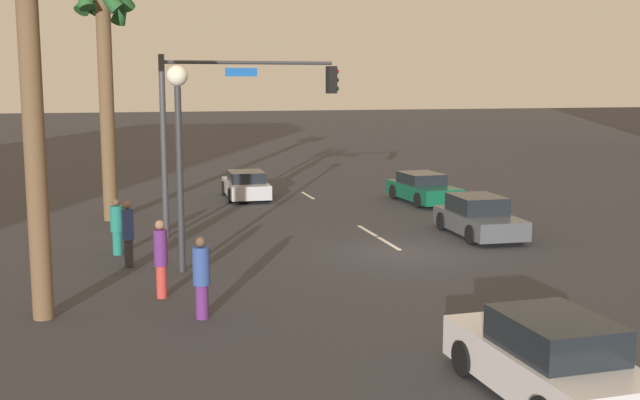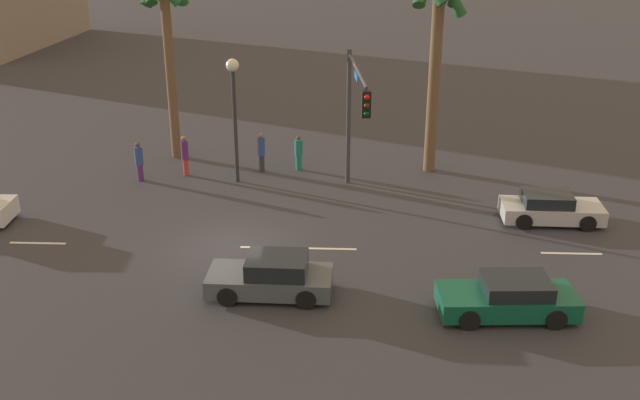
{
  "view_description": "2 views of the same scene",
  "coord_description": "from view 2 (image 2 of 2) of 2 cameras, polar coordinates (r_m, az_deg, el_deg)",
  "views": [
    {
      "loc": [
        -22.2,
        8.43,
        5.23
      ],
      "look_at": [
        2.9,
        1.9,
        1.28
      ],
      "focal_mm": 44.43,
      "sensor_mm": 36.0,
      "label": 1
    },
    {
      "loc": [
        4.36,
        -24.0,
        11.83
      ],
      "look_at": [
        3.22,
        1.98,
        1.13
      ],
      "focal_mm": 40.83,
      "sensor_mm": 36.0,
      "label": 2
    }
  ],
  "objects": [
    {
      "name": "ground_plane",
      "position": [
        27.11,
        -7.02,
        -3.68
      ],
      "size": [
        220.0,
        220.0,
        0.0
      ],
      "primitive_type": "plane",
      "color": "#333338"
    },
    {
      "name": "streetlamp",
      "position": [
        32.15,
        -6.77,
        8.09
      ],
      "size": [
        0.56,
        0.56,
        5.61
      ],
      "color": "#2D2D33",
      "rests_on": "ground_plane"
    },
    {
      "name": "palm_tree_1",
      "position": [
        33.29,
        9.13,
        12.84
      ],
      "size": [
        2.47,
        2.7,
        9.4
      ],
      "color": "brown",
      "rests_on": "ground_plane"
    },
    {
      "name": "pedestrian_2",
      "position": [
        33.93,
        -13.99,
        3.02
      ],
      "size": [
        0.5,
        0.5,
        1.84
      ],
      "color": "#59266B",
      "rests_on": "ground_plane"
    },
    {
      "name": "car_1",
      "position": [
        30.19,
        17.6,
        -0.62
      ],
      "size": [
        3.95,
        1.89,
        1.23
      ],
      "color": "#B7B7BC",
      "rests_on": "ground_plane"
    },
    {
      "name": "lane_stripe_3",
      "position": [
        26.92,
        -4.06,
        -3.74
      ],
      "size": [
        2.09,
        0.14,
        0.01
      ],
      "primitive_type": "cube",
      "color": "silver",
      "rests_on": "ground_plane"
    },
    {
      "name": "pedestrian_3",
      "position": [
        34.12,
        -10.54,
        3.53
      ],
      "size": [
        0.45,
        0.45,
        1.91
      ],
      "color": "#BF3833",
      "rests_on": "ground_plane"
    },
    {
      "name": "palm_tree_0",
      "position": [
        35.63,
        -11.93,
        13.15
      ],
      "size": [
        2.35,
        2.47,
        8.9
      ],
      "color": "brown",
      "rests_on": "ground_plane"
    },
    {
      "name": "traffic_signal",
      "position": [
        29.69,
        2.7,
        7.42
      ],
      "size": [
        0.9,
        6.28,
        6.04
      ],
      "color": "#38383D",
      "rests_on": "ground_plane"
    },
    {
      "name": "pedestrian_1",
      "position": [
        34.18,
        -4.61,
        3.85
      ],
      "size": [
        0.35,
        0.35,
        1.89
      ],
      "color": "#333338",
      "rests_on": "ground_plane"
    },
    {
      "name": "car_0",
      "position": [
        23.18,
        14.56,
        -7.43
      ],
      "size": [
        4.27,
        2.03,
        1.25
      ],
      "color": "#0F5138",
      "rests_on": "ground_plane"
    },
    {
      "name": "car_2",
      "position": [
        23.6,
        -3.8,
        -6.04
      ],
      "size": [
        4.05,
        1.95,
        1.35
      ],
      "color": "#474C51",
      "rests_on": "ground_plane"
    },
    {
      "name": "lane_stripe_4",
      "position": [
        26.76,
        0.76,
        -3.84
      ],
      "size": [
        1.99,
        0.14,
        0.01
      ],
      "primitive_type": "cube",
      "color": "silver",
      "rests_on": "ground_plane"
    },
    {
      "name": "pedestrian_0",
      "position": [
        34.34,
        -1.69,
        3.78
      ],
      "size": [
        0.49,
        0.49,
        1.7
      ],
      "color": "#1E7266",
      "rests_on": "ground_plane"
    },
    {
      "name": "lane_stripe_5",
      "position": [
        27.95,
        19.11,
        -3.98
      ],
      "size": [
        2.19,
        0.14,
        0.01
      ],
      "primitive_type": "cube",
      "color": "silver",
      "rests_on": "ground_plane"
    },
    {
      "name": "lane_stripe_2",
      "position": [
        29.17,
        -21.25,
        -3.17
      ],
      "size": [
        2.13,
        0.14,
        0.01
      ],
      "primitive_type": "cube",
      "color": "silver",
      "rests_on": "ground_plane"
    }
  ]
}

